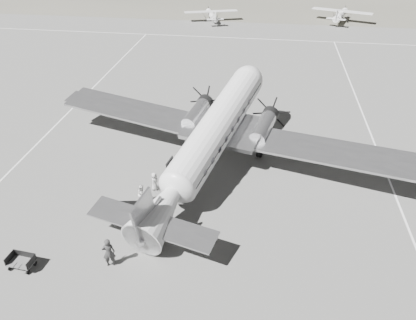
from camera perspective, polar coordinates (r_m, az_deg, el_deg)
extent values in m
plane|color=slate|center=(30.91, 3.50, -3.89)|extent=(260.00, 260.00, 0.00)
cube|color=silver|center=(32.52, 25.14, -5.34)|extent=(0.15, 80.00, 0.01)
cube|color=silver|center=(44.02, -19.32, 6.05)|extent=(0.15, 60.00, 0.01)
cube|color=silver|center=(67.39, 6.82, 16.58)|extent=(90.00, 0.15, 0.01)
imported|color=#2D2D2D|center=(25.00, -13.79, -12.52)|extent=(0.86, 0.70, 2.03)
imported|color=silver|center=(29.32, -9.26, -4.74)|extent=(0.66, 0.81, 1.54)
imported|color=#AEAEAC|center=(30.49, -7.53, -3.00)|extent=(0.56, 0.78, 1.48)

